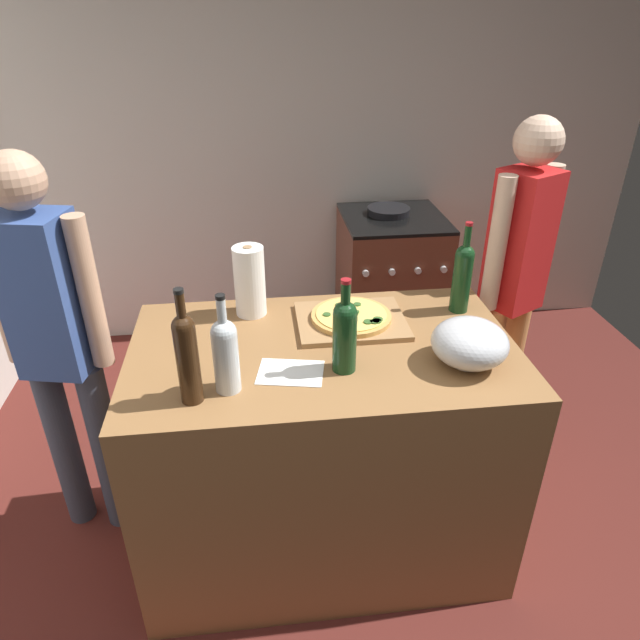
{
  "coord_description": "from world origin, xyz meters",
  "views": [
    {
      "loc": [
        -0.35,
        -0.91,
        1.97
      ],
      "look_at": [
        -0.13,
        0.86,
        0.98
      ],
      "focal_mm": 31.85,
      "sensor_mm": 36.0,
      "label": 1
    }
  ],
  "objects": [
    {
      "name": "wine_bottle_amber",
      "position": [
        0.42,
        0.96,
        1.09
      ],
      "size": [
        0.07,
        0.07,
        0.36
      ],
      "color": "#143819",
      "rests_on": "counter"
    },
    {
      "name": "ground_plane",
      "position": [
        0.0,
        1.28,
        -0.01
      ],
      "size": [
        4.23,
        3.17,
        0.02
      ],
      "primitive_type": "cube",
      "color": "#511E19"
    },
    {
      "name": "wine_bottle_dark",
      "position": [
        -0.45,
        0.55,
        1.07
      ],
      "size": [
        0.08,
        0.08,
        0.32
      ],
      "color": "silver",
      "rests_on": "counter"
    },
    {
      "name": "wine_bottle_clear",
      "position": [
        -0.56,
        0.5,
        1.1
      ],
      "size": [
        0.07,
        0.07,
        0.37
      ],
      "color": "#331E0F",
      "rests_on": "counter"
    },
    {
      "name": "mixing_bowl",
      "position": [
        0.33,
        0.59,
        1.01
      ],
      "size": [
        0.25,
        0.25,
        0.15
      ],
      "color": "#B2B2B7",
      "rests_on": "counter"
    },
    {
      "name": "kitchen_wall_rear",
      "position": [
        0.0,
        2.62,
        1.3
      ],
      "size": [
        4.23,
        0.1,
        2.6
      ],
      "primitive_type": "cube",
      "color": "beige",
      "rests_on": "ground_plane"
    },
    {
      "name": "paper_towel_roll",
      "position": [
        -0.38,
        1.03,
        1.07
      ],
      "size": [
        0.12,
        0.12,
        0.27
      ],
      "color": "white",
      "rests_on": "counter"
    },
    {
      "name": "person_in_red",
      "position": [
        0.77,
        1.23,
        0.92
      ],
      "size": [
        0.34,
        0.27,
        1.61
      ],
      "color": "#D88C4C",
      "rests_on": "ground_plane"
    },
    {
      "name": "person_in_stripes",
      "position": [
        -1.09,
        0.96,
        0.92
      ],
      "size": [
        0.4,
        0.25,
        1.59
      ],
      "color": "#383D4C",
      "rests_on": "ground_plane"
    },
    {
      "name": "stove",
      "position": [
        0.47,
        2.22,
        0.45
      ],
      "size": [
        0.59,
        0.63,
        0.93
      ],
      "color": "brown",
      "rests_on": "ground_plane"
    },
    {
      "name": "cutting_board",
      "position": [
        -0.01,
        0.91,
        0.94
      ],
      "size": [
        0.4,
        0.32,
        0.02
      ],
      "primitive_type": "cube",
      "color": "#9E7247",
      "rests_on": "counter"
    },
    {
      "name": "counter",
      "position": [
        -0.13,
        0.76,
        0.47
      ],
      "size": [
        1.35,
        0.79,
        0.93
      ],
      "primitive_type": "cube",
      "color": "olive",
      "rests_on": "ground_plane"
    },
    {
      "name": "recipe_sheet",
      "position": [
        -0.26,
        0.61,
        0.94
      ],
      "size": [
        0.24,
        0.19,
        0.0
      ],
      "primitive_type": "cube",
      "rotation": [
        0.0,
        0.0,
        -0.2
      ],
      "color": "white",
      "rests_on": "counter"
    },
    {
      "name": "wine_bottle_green",
      "position": [
        -0.08,
        0.61,
        1.07
      ],
      "size": [
        0.08,
        0.08,
        0.32
      ],
      "color": "#143819",
      "rests_on": "counter"
    },
    {
      "name": "pizza",
      "position": [
        -0.01,
        0.91,
        0.97
      ],
      "size": [
        0.3,
        0.3,
        0.03
      ],
      "color": "tan",
      "rests_on": "cutting_board"
    }
  ]
}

